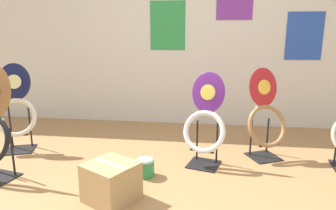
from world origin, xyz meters
The scene contains 6 objects.
wall_back centered at (0.00, 2.34, 1.30)m, with size 8.00×0.07×2.60m.
toilet_seat_display_navy_moon centered at (-1.69, 1.09, 0.44)m, with size 0.44×0.36×0.92m.
toilet_seat_display_crimson_swirl centered at (0.85, 1.24, 0.42)m, with size 0.46×0.39×0.89m.
toilet_seat_display_purple_note centered at (0.26, 0.97, 0.39)m, with size 0.43×0.34×0.87m.
paint_can centered at (-0.24, 0.68, 0.08)m, with size 0.17×0.17×0.15m.
storage_box centered at (-0.41, 0.26, 0.15)m, with size 0.45×0.45×0.29m.
Camera 1 is at (0.27, -1.68, 1.20)m, focal length 32.00 mm.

